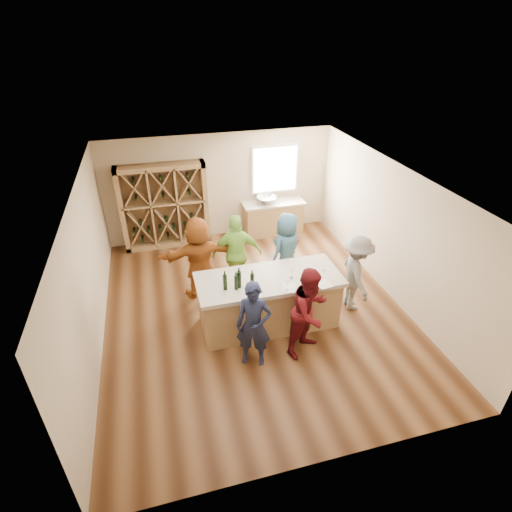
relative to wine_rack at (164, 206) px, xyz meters
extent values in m
cube|color=brown|center=(1.50, -3.27, -1.15)|extent=(6.00, 7.00, 0.10)
cube|color=white|center=(1.50, -3.27, 1.75)|extent=(6.00, 7.00, 0.10)
cube|color=#C3AD8D|center=(1.50, 0.28, 0.30)|extent=(6.00, 0.10, 2.80)
cube|color=#C3AD8D|center=(1.50, -6.82, 0.30)|extent=(6.00, 0.10, 2.80)
cube|color=#C3AD8D|center=(-1.55, -3.27, 0.30)|extent=(0.10, 7.00, 2.80)
cube|color=#C3AD8D|center=(4.55, -3.27, 0.30)|extent=(0.10, 7.00, 2.80)
cube|color=white|center=(3.00, 0.20, 0.65)|extent=(1.30, 0.06, 1.30)
cube|color=white|center=(3.00, 0.17, 0.65)|extent=(1.18, 0.01, 1.18)
cube|color=#9A7549|center=(0.00, 0.00, 0.00)|extent=(2.20, 0.45, 2.20)
cube|color=#9A7549|center=(2.90, -0.07, -0.67)|extent=(1.60, 0.58, 0.86)
cube|color=#B3A793|center=(2.90, -0.07, -0.21)|extent=(1.70, 0.62, 0.06)
imported|color=silver|center=(2.70, -0.07, -0.09)|extent=(0.54, 0.54, 0.19)
cylinder|color=silver|center=(2.70, 0.11, -0.03)|extent=(0.02, 0.02, 0.30)
cube|color=#9A7549|center=(1.66, -3.78, -0.60)|extent=(2.60, 1.00, 1.00)
cube|color=#B3A793|center=(1.66, -3.78, -0.06)|extent=(2.72, 1.12, 0.08)
cylinder|color=black|center=(0.80, -3.93, 0.13)|extent=(0.09, 0.09, 0.31)
cylinder|color=black|center=(0.99, -3.98, 0.12)|extent=(0.08, 0.08, 0.28)
cylinder|color=black|center=(1.06, -3.93, 0.14)|extent=(0.11, 0.11, 0.32)
cylinder|color=black|center=(1.28, -4.01, 0.13)|extent=(0.10, 0.10, 0.29)
cone|color=white|center=(1.33, -4.24, 0.07)|extent=(0.09, 0.09, 0.18)
cone|color=white|center=(1.86, -4.24, 0.07)|extent=(0.08, 0.08, 0.18)
cone|color=white|center=(2.34, -4.19, 0.07)|extent=(0.08, 0.08, 0.18)
cone|color=white|center=(2.06, -3.89, 0.07)|extent=(0.08, 0.08, 0.18)
cone|color=white|center=(2.62, -4.06, 0.07)|extent=(0.07, 0.07, 0.18)
cube|color=white|center=(1.26, -4.19, -0.02)|extent=(0.26, 0.31, 0.00)
cube|color=white|center=(1.92, -4.17, -0.02)|extent=(0.33, 0.37, 0.00)
cube|color=white|center=(2.56, -4.21, -0.02)|extent=(0.29, 0.36, 0.00)
imported|color=#191E38|center=(1.12, -4.71, -0.28)|extent=(0.72, 0.62, 1.65)
imported|color=#590F14|center=(2.14, -4.66, -0.24)|extent=(0.95, 0.83, 1.72)
imported|color=slate|center=(3.51, -3.73, -0.28)|extent=(0.62, 1.11, 1.64)
imported|color=#8CC64C|center=(1.34, -2.46, -0.20)|extent=(1.13, 0.70, 1.79)
imported|color=#335972|center=(2.45, -2.49, -0.25)|extent=(0.99, 0.89, 1.70)
imported|color=#994C19|center=(0.53, -2.45, -0.18)|extent=(1.74, 0.73, 1.83)
camera|label=1|loc=(-0.17, -9.67, 4.15)|focal=28.00mm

